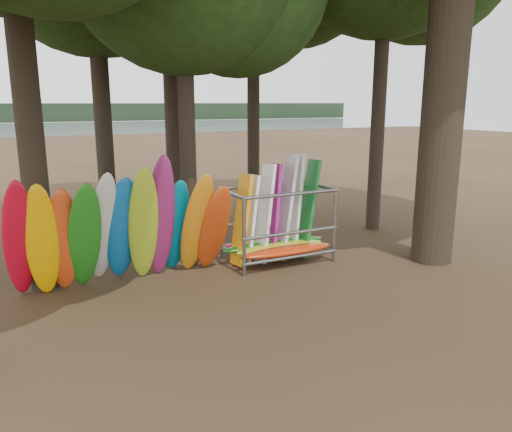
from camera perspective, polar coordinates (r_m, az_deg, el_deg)
name	(u,v)px	position (r m, az deg, el deg)	size (l,w,h in m)	color
ground	(288,287)	(11.75, 3.62, -8.10)	(120.00, 120.00, 0.00)	#47331E
lake	(55,136)	(69.84, -21.95, 8.50)	(160.00, 160.00, 0.00)	gray
far_shore	(34,113)	(119.64, -24.07, 10.73)	(160.00, 4.00, 4.00)	black
kayak_row	(122,231)	(11.83, -15.09, -1.63)	(5.13, 1.90, 3.21)	red
storage_rack	(277,226)	(13.38, 2.44, -1.18)	(3.08, 1.62, 2.86)	slate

